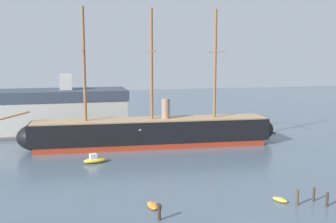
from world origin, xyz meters
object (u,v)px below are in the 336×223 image
Objects in this scene: motorboat_alongside_bow at (95,160)px; seagull_in_flight at (140,130)px; tall_ship at (152,132)px; mooring_piling_midwater at (297,198)px; mooring_piling_left_pair at (159,212)px; dinghy_foreground_right at (280,200)px; mooring_piling_nearest at (327,199)px; dinghy_far_right at (272,132)px; mooring_piling_right_pair at (314,194)px; motorboat_distant_centre at (157,130)px; dinghy_foreground_left at (152,205)px; dockside_warehouse_left at (46,112)px.

motorboat_alongside_bow is 16.16m from seagull_in_flight.
tall_ship is 41.48m from mooring_piling_midwater.
tall_ship is 40.55m from mooring_piling_left_pair.
tall_ship is 39.42m from dinghy_foreground_right.
motorboat_alongside_bow is at bearing 134.36° from mooring_piling_nearest.
dinghy_far_right is at bearing 64.28° from mooring_piling_midwater.
mooring_piling_midwater is at bearing -166.96° from mooring_piling_right_pair.
mooring_piling_midwater reaches higher than mooring_piling_right_pair.
motorboat_distant_centre is at bearing 95.70° from dinghy_foreground_right.
seagull_in_flight is (-11.92, -40.14, 7.83)m from motorboat_distant_centre.
mooring_piling_left_pair is at bearing -77.98° from motorboat_alongside_bow.
mooring_piling_nearest is at bearing -20.36° from mooring_piling_midwater.
dinghy_foreground_left is 1.51× the size of mooring_piling_right_pair.
mooring_piling_midwater is at bearing -48.17° from motorboat_alongside_bow.
tall_ship is 35.34m from dinghy_far_right.
motorboat_alongside_bow is (-13.61, -11.15, -2.71)m from tall_ship.
mooring_piling_left_pair is 64.72m from dockside_warehouse_left.
mooring_piling_right_pair is 0.04× the size of dockside_warehouse_left.
motorboat_distant_centre is 1.94× the size of mooring_piling_left_pair.
mooring_piling_left_pair is (-23.14, 1.27, 0.07)m from mooring_piling_nearest.
motorboat_alongside_bow reaches higher than dinghy_foreground_left.
motorboat_distant_centre is (-29.55, 9.29, 0.24)m from dinghy_far_right.
dinghy_foreground_right is 2.48m from mooring_piling_midwater.
mooring_piling_left_pair reaches higher than dinghy_foreground_left.
mooring_piling_right_pair is 3.21m from mooring_piling_midwater.
dinghy_foreground_left is 19.83m from mooring_piling_midwater.
mooring_piling_midwater is (11.91, -39.67, -2.29)m from tall_ship.
tall_ship is 32.44× the size of mooring_piling_right_pair.
motorboat_distant_centre is (12.42, 52.13, 0.24)m from dinghy_foreground_left.
mooring_piling_right_pair is at bearing -8.27° from dinghy_foreground_left.
dockside_warehouse_left is (-58.58, 15.43, 5.39)m from dinghy_far_right.
mooring_piling_nearest is at bearing -74.40° from mooring_piling_right_pair.
dinghy_foreground_left is 14.47m from seagull_in_flight.
seagull_in_flight is at bearing 87.63° from dinghy_foreground_left.
tall_ship is 25.08× the size of dinghy_foreground_right.
mooring_piling_left_pair reaches higher than mooring_piling_nearest.
dinghy_foreground_left is at bearing -134.41° from dinghy_far_right.
dinghy_foreground_right is 1.20× the size of mooring_piling_midwater.
motorboat_alongside_bow is 41.82m from mooring_piling_nearest.
tall_ship is 20.36× the size of dinghy_far_right.
seagull_in_flight is (-22.62, 17.37, 7.44)m from mooring_piling_nearest.
motorboat_alongside_bow reaches higher than dinghy_foreground_right.
motorboat_alongside_bow is 39.92m from mooring_piling_right_pair.
tall_ship reaches higher than motorboat_distant_centre.
mooring_piling_nearest reaches higher than dinghy_foreground_right.
dinghy_foreground_right is 1.31× the size of mooring_piling_nearest.
mooring_piling_midwater is at bearing -73.29° from tall_ship.
motorboat_distant_centre is 2.05× the size of mooring_piling_right_pair.
mooring_piling_midwater is at bearing -11.64° from dinghy_foreground_left.
seagull_in_flight is (-22.03, 15.27, 7.43)m from mooring_piling_right_pair.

